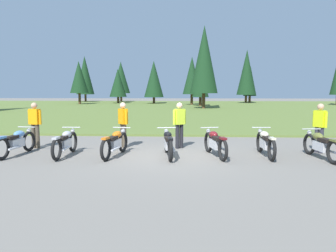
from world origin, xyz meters
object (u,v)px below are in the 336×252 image
(motorcycle_olive, at_px, (321,145))
(motorcycle_silver, at_px, (65,143))
(rider_in_hivis_vest, at_px, (320,125))
(rider_checking_bike, at_px, (123,122))
(rider_with_back_turned, at_px, (35,122))
(rider_near_row_end, at_px, (179,122))
(motorcycle_orange, at_px, (115,143))
(motorcycle_maroon, at_px, (215,143))
(motorcycle_black, at_px, (168,143))
(motorcycle_cream, at_px, (266,143))
(motorcycle_sky_blue, at_px, (16,142))

(motorcycle_olive, bearing_deg, motorcycle_silver, 179.59)
(motorcycle_silver, height_order, rider_in_hivis_vest, rider_in_hivis_vest)
(rider_checking_bike, height_order, rider_with_back_turned, same)
(rider_near_row_end, distance_m, rider_in_hivis_vest, 4.77)
(rider_near_row_end, distance_m, rider_with_back_turned, 5.26)
(motorcycle_silver, height_order, rider_near_row_end, rider_near_row_end)
(motorcycle_orange, relative_size, motorcycle_maroon, 1.01)
(rider_near_row_end, height_order, rider_in_hivis_vest, same)
(motorcycle_black, distance_m, rider_checking_bike, 2.37)
(motorcycle_black, bearing_deg, motorcycle_orange, -179.63)
(motorcycle_cream, height_order, rider_in_hivis_vest, rider_in_hivis_vest)
(motorcycle_maroon, bearing_deg, rider_with_back_turned, 170.08)
(motorcycle_cream, relative_size, rider_checking_bike, 1.26)
(motorcycle_sky_blue, distance_m, motorcycle_cream, 8.07)
(motorcycle_cream, bearing_deg, motorcycle_maroon, -176.80)
(motorcycle_sky_blue, bearing_deg, rider_near_row_end, 16.06)
(motorcycle_sky_blue, xyz_separation_m, motorcycle_olive, (9.65, -0.08, 0.00))
(rider_in_hivis_vest, xyz_separation_m, rider_checking_bike, (-6.80, 0.64, 0.00))
(motorcycle_black, xyz_separation_m, rider_checking_bike, (-1.73, 1.53, 0.51))
(rider_near_row_end, relative_size, rider_with_back_turned, 1.00)
(motorcycle_sky_blue, xyz_separation_m, rider_in_hivis_vest, (10.01, 0.90, 0.51))
(motorcycle_orange, height_order, rider_near_row_end, rider_near_row_end)
(motorcycle_orange, height_order, motorcycle_cream, same)
(motorcycle_black, bearing_deg, rider_checking_bike, 138.59)
(motorcycle_sky_blue, distance_m, rider_checking_bike, 3.60)
(motorcycle_maroon, distance_m, motorcycle_cream, 1.62)
(rider_near_row_end, bearing_deg, motorcycle_maroon, -49.67)
(motorcycle_orange, bearing_deg, motorcycle_silver, -178.90)
(motorcycle_silver, height_order, motorcycle_maroon, same)
(rider_checking_bike, bearing_deg, rider_near_row_end, -0.79)
(motorcycle_black, bearing_deg, rider_with_back_turned, 165.70)
(motorcycle_maroon, distance_m, rider_with_back_turned, 6.53)
(motorcycle_orange, bearing_deg, motorcycle_black, 0.37)
(rider_with_back_turned, bearing_deg, motorcycle_olive, -8.00)
(motorcycle_silver, distance_m, motorcycle_black, 3.32)
(motorcycle_olive, relative_size, rider_in_hivis_vest, 1.26)
(motorcycle_silver, distance_m, rider_in_hivis_vest, 8.45)
(motorcycle_orange, height_order, motorcycle_olive, same)
(motorcycle_silver, height_order, motorcycle_black, same)
(rider_in_hivis_vest, bearing_deg, motorcycle_orange, -172.47)
(motorcycle_maroon, relative_size, rider_with_back_turned, 1.24)
(rider_with_back_turned, bearing_deg, motorcycle_silver, -39.02)
(rider_in_hivis_vest, height_order, rider_with_back_turned, same)
(motorcycle_sky_blue, bearing_deg, motorcycle_maroon, 1.35)
(motorcycle_black, height_order, motorcycle_maroon, same)
(motorcycle_sky_blue, height_order, rider_checking_bike, rider_checking_bike)
(motorcycle_maroon, distance_m, rider_in_hivis_vest, 3.68)
(motorcycle_black, xyz_separation_m, motorcycle_olive, (4.71, -0.10, 0.00))
(motorcycle_cream, distance_m, motorcycle_olive, 1.62)
(motorcycle_sky_blue, xyz_separation_m, rider_near_row_end, (5.28, 1.52, 0.51))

